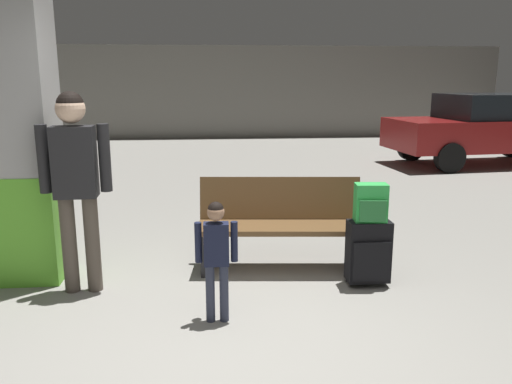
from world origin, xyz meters
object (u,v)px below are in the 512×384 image
backpack_bright (371,203)px  child (216,249)px  parked_car_side (488,127)px  structural_pillar (22,122)px  adult (75,171)px  bench (280,225)px  suitcase (368,252)px

backpack_bright → child: (-1.37, -0.58, -0.18)m
child → parked_car_side: 9.08m
child → backpack_bright: bearing=22.9°
structural_pillar → adult: bearing=-36.1°
structural_pillar → bench: size_ratio=1.80×
suitcase → parked_car_side: parked_car_side is taller
structural_pillar → bench: 2.56m
suitcase → child: 1.52m
suitcase → child: size_ratio=0.63×
suitcase → parked_car_side: size_ratio=0.14×
adult → backpack_bright: bearing=-2.5°
structural_pillar → bench: structural_pillar is taller
structural_pillar → child: bearing=-32.4°
child → suitcase: bearing=22.9°
child → adult: bearing=149.4°
parked_car_side → adult: bearing=-139.0°
structural_pillar → adult: size_ratio=1.69×
bench → backpack_bright: bearing=-34.7°
structural_pillar → suitcase: (3.08, -0.50, -1.15)m
structural_pillar → suitcase: structural_pillar is taller
suitcase → parked_car_side: (4.57, 6.29, 0.48)m
backpack_bright → child: size_ratio=0.36×
structural_pillar → backpack_bright: bearing=-9.2°
adult → suitcase: bearing=-2.5°
bench → child: size_ratio=1.72×
structural_pillar → parked_car_side: bearing=37.1°
structural_pillar → backpack_bright: (3.08, -0.50, -0.70)m
suitcase → adult: adult is taller
suitcase → backpack_bright: 0.45m
structural_pillar → suitcase: size_ratio=4.90×
backpack_bright → adult: (-2.55, 0.11, 0.31)m
child → adult: size_ratio=0.55×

